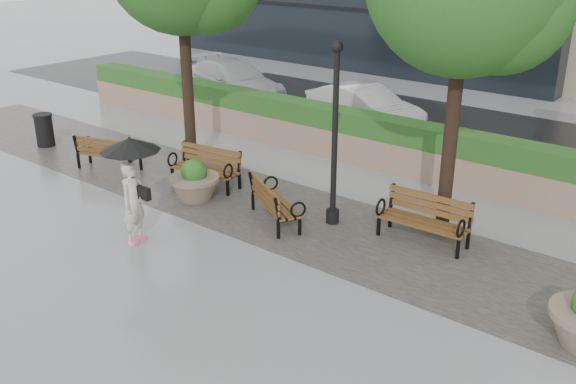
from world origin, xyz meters
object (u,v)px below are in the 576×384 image
Objects in this scene: planter_left at (195,184)px; lamppost at (334,148)px; bench_0 at (109,160)px; bench_3 at (423,229)px; bench_1 at (206,175)px; trash_bin at (44,131)px; pedestrian at (132,180)px; car_left at (233,81)px; bench_2 at (275,211)px; car_right at (364,107)px.

lamppost is (3.24, 0.91, 1.30)m from planter_left.
bench_3 is at bearing 171.36° from bench_0.
bench_1 is 5.96m from trash_bin.
trash_bin is 7.43m from pedestrian.
car_left reaches higher than bench_0.
pedestrian is at bearing 86.37° from bench_2.
bench_0 is at bearing 168.26° from car_right.
bench_1 reaches higher than bench_2.
car_right reaches higher than bench_1.
bench_0 is at bearing 31.26° from bench_2.
bench_3 is 8.17m from car_right.
bench_1 is 0.45× the size of car_right.
bench_3 is 11.55m from trash_bin.
pedestrian is (-4.48, -3.51, 1.02)m from bench_3.
bench_1 is at bearing 118.40° from planter_left.
bench_1 is at bearing -176.73° from bench_3.
car_left is at bearing 99.89° from car_right.
lamppost is 0.94× the size of car_right.
lamppost is at bearing -5.55° from bench_1.
planter_left is (-5.17, -1.27, 0.09)m from bench_3.
pedestrian reaches higher than bench_0.
bench_0 is at bearing -172.09° from lamppost.
bench_0 is 0.99× the size of bench_3.
bench_2 is 0.83× the size of pedestrian.
planter_left is 0.54× the size of pedestrian.
bench_3 reaches higher than bench_1.
bench_2 is 10.98m from car_left.
lamppost is at bearing -113.30° from bench_2.
bench_2 is 3.11m from bench_3.
trash_bin is at bearing 178.01° from bench_1.
planter_left is at bearing -69.80° from bench_1.
bench_1 is 1.04× the size of bench_2.
pedestrian is (7.00, -2.34, 0.85)m from trash_bin.
planter_left is at bearing -164.37° from lamppost.
bench_0 is 6.68m from lamppost.
bench_1 is at bearing 6.21° from trash_bin.
planter_left reaches higher than trash_bin.
lamppost is 11.30m from car_left.
bench_3 is at bearing 5.83° from trash_bin.
trash_bin is at bearing 150.73° from car_right.
car_left reaches higher than bench_2.
lamppost is at bearing -141.97° from car_right.
lamppost is (3.64, 0.17, 1.40)m from bench_1.
lamppost is at bearing 4.85° from trash_bin.
bench_3 is at bearing -64.45° from pedestrian.
pedestrian is (3.91, -2.25, 1.03)m from bench_0.
bench_2 is 1.96× the size of trash_bin.
trash_bin is (-6.32, 0.10, 0.07)m from planter_left.
car_left reaches higher than bench_3.
car_right is at bearing -7.60° from pedestrian.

